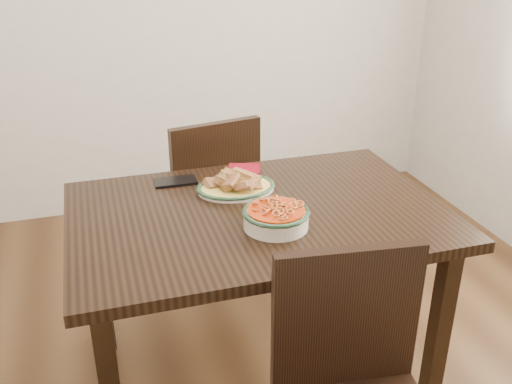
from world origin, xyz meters
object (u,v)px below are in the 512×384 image
object	(u,v)px
fish_plate	(236,180)
chair_far	(208,195)
noodle_bowl	(276,215)
dining_table	(258,232)
smartphone	(175,181)

from	to	relation	value
fish_plate	chair_far	bearing A→B (deg)	90.31
noodle_bowl	fish_plate	bearing A→B (deg)	99.26
dining_table	noodle_bowl	distance (m)	0.19
chair_far	noodle_bowl	distance (m)	0.88
dining_table	fish_plate	size ratio (longest dim) A/B	4.49
dining_table	smartphone	size ratio (longest dim) A/B	8.01
chair_far	noodle_bowl	bearing A→B (deg)	83.04
noodle_bowl	smartphone	bearing A→B (deg)	119.58
chair_far	noodle_bowl	xyz separation A→B (m)	(0.05, -0.82, 0.29)
dining_table	fish_plate	distance (m)	0.22
fish_plate	smartphone	xyz separation A→B (m)	(-0.21, 0.14, -0.04)
chair_far	smartphone	size ratio (longest dim) A/B	5.45
dining_table	noodle_bowl	world-z (taller)	noodle_bowl
noodle_bowl	dining_table	bearing A→B (deg)	98.70
fish_plate	noodle_bowl	size ratio (longest dim) A/B	1.29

